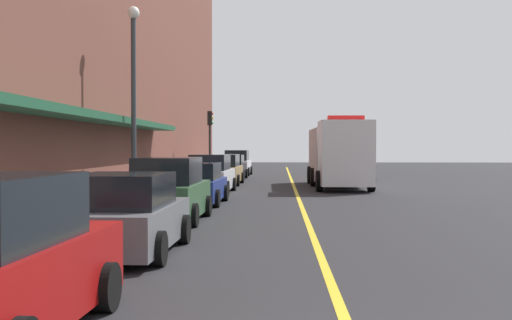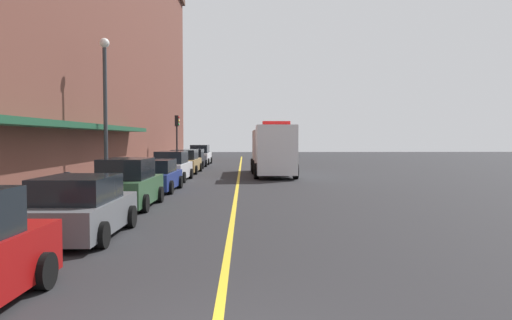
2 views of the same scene
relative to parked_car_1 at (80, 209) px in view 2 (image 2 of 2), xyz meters
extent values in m
plane|color=#232326|center=(3.88, 18.07, -0.76)|extent=(112.00, 112.00, 0.00)
cube|color=gray|center=(-2.32, 18.07, -0.68)|extent=(2.40, 70.00, 0.15)
cube|color=gold|center=(3.88, 18.07, -0.75)|extent=(0.16, 70.00, 0.01)
cube|color=brown|center=(-7.87, 17.07, 9.11)|extent=(8.71, 64.00, 19.74)
cube|color=#19472D|center=(-2.97, 9.07, 2.34)|extent=(1.20, 22.40, 0.24)
cylinder|color=black|center=(0.85, -4.30, -0.44)|extent=(0.24, 0.65, 0.64)
cube|color=#595B60|center=(0.00, 0.06, -0.19)|extent=(1.98, 4.26, 0.79)
cube|color=black|center=(0.00, -0.15, 0.53)|extent=(1.75, 2.36, 0.64)
cylinder|color=black|center=(-0.93, 1.39, -0.44)|extent=(0.23, 0.64, 0.64)
cylinder|color=black|center=(0.99, 1.35, -0.44)|extent=(0.23, 0.64, 0.64)
cylinder|color=black|center=(-0.98, -1.23, -0.44)|extent=(0.23, 0.64, 0.64)
cylinder|color=black|center=(0.94, -1.27, -0.44)|extent=(0.23, 0.64, 0.64)
cube|color=#2D5133|center=(-0.06, 5.47, -0.13)|extent=(1.89, 4.26, 0.91)
cube|color=black|center=(-0.07, 5.26, 0.70)|extent=(1.67, 2.36, 0.74)
cylinder|color=black|center=(-0.94, 6.80, -0.44)|extent=(0.24, 0.65, 0.64)
cylinder|color=black|center=(0.87, 6.75, -0.44)|extent=(0.24, 0.65, 0.64)
cylinder|color=black|center=(-1.00, 4.19, -0.44)|extent=(0.24, 0.65, 0.64)
cylinder|color=black|center=(0.81, 4.14, -0.44)|extent=(0.24, 0.65, 0.64)
cube|color=navy|center=(-0.01, 10.86, -0.21)|extent=(1.94, 4.33, 0.75)
cube|color=black|center=(-0.01, 10.65, 0.48)|extent=(1.71, 2.40, 0.61)
cylinder|color=black|center=(-0.89, 12.21, -0.44)|extent=(0.24, 0.65, 0.64)
cylinder|color=black|center=(0.95, 12.16, -0.44)|extent=(0.24, 0.65, 0.64)
cylinder|color=black|center=(-0.96, 9.57, -0.44)|extent=(0.24, 0.65, 0.64)
cylinder|color=black|center=(0.88, 9.51, -0.44)|extent=(0.24, 0.65, 0.64)
cube|color=silver|center=(-0.08, 16.52, -0.14)|extent=(1.93, 4.68, 0.88)
cube|color=black|center=(-0.09, 16.29, 0.66)|extent=(1.68, 2.60, 0.72)
cylinder|color=black|center=(-0.92, 17.99, -0.44)|extent=(0.24, 0.65, 0.64)
cylinder|color=black|center=(0.87, 17.92, -0.44)|extent=(0.24, 0.65, 0.64)
cylinder|color=black|center=(-1.03, 15.13, -0.44)|extent=(0.24, 0.65, 0.64)
cylinder|color=black|center=(0.76, 15.06, -0.44)|extent=(0.24, 0.65, 0.64)
cube|color=#A5844C|center=(-0.08, 22.86, -0.16)|extent=(1.96, 4.87, 0.85)
cube|color=black|center=(-0.08, 22.61, 0.61)|extent=(1.73, 2.69, 0.69)
cylinder|color=black|center=(-0.99, 24.38, -0.44)|extent=(0.23, 0.64, 0.64)
cylinder|color=black|center=(0.90, 24.33, -0.44)|extent=(0.23, 0.64, 0.64)
cylinder|color=black|center=(-1.05, 21.38, -0.44)|extent=(0.23, 0.64, 0.64)
cylinder|color=black|center=(0.83, 21.34, -0.44)|extent=(0.23, 0.64, 0.64)
cube|color=black|center=(-0.11, 28.79, -0.19)|extent=(1.91, 4.31, 0.79)
cube|color=black|center=(-0.12, 28.57, 0.53)|extent=(1.68, 2.38, 0.65)
cylinder|color=black|center=(-1.00, 30.13, -0.44)|extent=(0.24, 0.65, 0.64)
cylinder|color=black|center=(0.83, 30.08, -0.44)|extent=(0.24, 0.65, 0.64)
cylinder|color=black|center=(-1.06, 27.49, -0.44)|extent=(0.24, 0.65, 0.64)
cylinder|color=black|center=(0.77, 27.44, -0.44)|extent=(0.24, 0.65, 0.64)
cube|color=silver|center=(-0.04, 34.39, -0.11)|extent=(1.92, 4.22, 0.94)
cube|color=black|center=(-0.05, 34.18, 0.75)|extent=(1.68, 2.34, 0.77)
cylinder|color=black|center=(-0.91, 35.71, -0.44)|extent=(0.24, 0.65, 0.64)
cylinder|color=black|center=(0.90, 35.66, -0.44)|extent=(0.24, 0.65, 0.64)
cylinder|color=black|center=(-0.99, 33.12, -0.44)|extent=(0.24, 0.65, 0.64)
cylinder|color=black|center=(0.83, 33.07, -0.44)|extent=(0.24, 0.65, 0.64)
cube|color=silver|center=(6.24, 17.47, 1.08)|extent=(2.49, 2.66, 3.07)
cube|color=silver|center=(6.16, 22.34, 0.96)|extent=(2.55, 6.41, 2.83)
cube|color=red|center=(6.24, 17.47, 2.74)|extent=(1.72, 0.63, 0.24)
cylinder|color=black|center=(7.47, 17.58, -0.26)|extent=(0.32, 1.00, 1.00)
cylinder|color=black|center=(5.00, 17.54, -0.26)|extent=(0.32, 1.00, 1.00)
cylinder|color=black|center=(7.41, 21.56, -0.26)|extent=(0.32, 1.00, 1.00)
cylinder|color=black|center=(4.93, 21.52, -0.26)|extent=(0.32, 1.00, 1.00)
cylinder|color=black|center=(7.37, 24.14, -0.26)|extent=(0.32, 1.00, 1.00)
cylinder|color=black|center=(4.89, 24.10, -0.26)|extent=(0.32, 1.00, 1.00)
cylinder|color=#4C4C51|center=(-1.47, 8.31, -0.08)|extent=(0.07, 0.07, 1.05)
cube|color=black|center=(-1.47, 8.31, 0.58)|extent=(0.14, 0.18, 0.28)
cylinder|color=#4C4C51|center=(-1.47, 6.81, -0.08)|extent=(0.07, 0.07, 1.05)
cube|color=black|center=(-1.47, 6.81, 0.58)|extent=(0.14, 0.18, 0.28)
cylinder|color=#4C4C51|center=(-1.47, 3.16, -0.08)|extent=(0.07, 0.07, 1.05)
cube|color=black|center=(-1.47, 3.16, 0.58)|extent=(0.14, 0.18, 0.28)
cylinder|color=#33383D|center=(-2.07, 9.64, 2.64)|extent=(0.18, 0.18, 6.50)
sphere|color=white|center=(-2.07, 9.64, 6.11)|extent=(0.44, 0.44, 0.44)
cylinder|color=#232326|center=(-1.42, 28.10, 1.09)|extent=(0.14, 0.14, 3.40)
cube|color=black|center=(-1.42, 28.10, 3.24)|extent=(0.28, 0.36, 0.90)
sphere|color=red|center=(-1.26, 28.10, 3.54)|extent=(0.16, 0.16, 0.16)
sphere|color=gold|center=(-1.26, 28.10, 3.24)|extent=(0.16, 0.16, 0.16)
sphere|color=green|center=(-1.26, 28.10, 2.94)|extent=(0.16, 0.16, 0.16)
camera|label=1|loc=(3.07, -12.21, 1.37)|focal=43.69mm
camera|label=2|loc=(4.26, -12.48, 1.84)|focal=33.80mm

